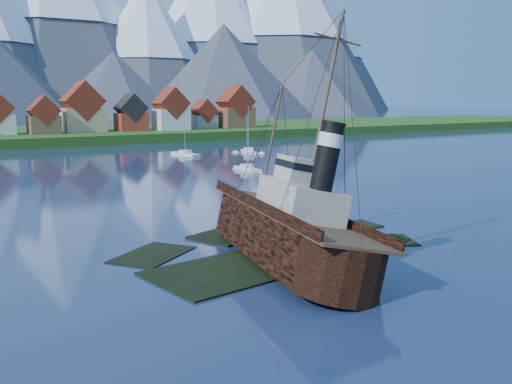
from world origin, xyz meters
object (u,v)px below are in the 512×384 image
sailboat_e (185,155)px  tugboat_wreck (273,226)px  sailboat_d (247,170)px  sailboat_f (248,152)px

sailboat_e → tugboat_wreck: bearing=-118.6°
tugboat_wreck → sailboat_e: (33.13, 89.73, -2.70)m
tugboat_wreck → sailboat_d: size_ratio=2.54×
tugboat_wreck → sailboat_d: bearing=73.2°
sailboat_f → tugboat_wreck: bearing=-99.9°
tugboat_wreck → sailboat_f: tugboat_wreck is taller
sailboat_d → sailboat_f: bearing=63.9°
sailboat_e → sailboat_f: 17.02m
sailboat_d → sailboat_e: 34.98m
tugboat_wreck → sailboat_d: (30.49, 54.85, -2.68)m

